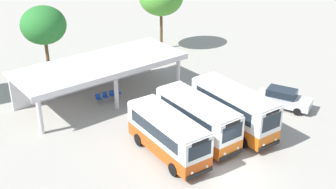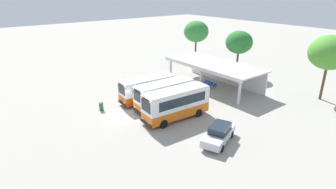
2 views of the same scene
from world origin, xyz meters
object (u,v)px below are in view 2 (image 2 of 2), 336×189
Objects in this scene: parked_car_flank at (219,134)px; litter_bin_apron at (101,107)px; waiting_chair_fourth_seat at (215,85)px; waiting_chair_end_by_column at (206,82)px; city_bus_second_in_row at (165,94)px; waiting_chair_middle_seat at (211,84)px; waiting_chair_second_from_end at (208,83)px; city_bus_nearest_orange at (148,88)px; city_bus_middle_cream at (176,103)px.

parked_car_flank is 14.16m from litter_bin_apron.
waiting_chair_end_by_column is at bearing 177.28° from waiting_chair_fourth_seat.
city_bus_second_in_row reaches higher than waiting_chair_fourth_seat.
litter_bin_apron is (-2.48, -15.58, -0.07)m from waiting_chair_middle_seat.
city_bus_second_in_row is 9.81m from waiting_chair_second_from_end.
litter_bin_apron is at bearing -122.87° from city_bus_second_in_row.
waiting_chair_second_from_end is 0.96× the size of litter_bin_apron.
city_bus_nearest_orange reaches higher than waiting_chair_end_by_column.
waiting_chair_middle_seat is 15.78m from litter_bin_apron.
waiting_chair_fourth_seat is (2.08, 9.81, -1.17)m from city_bus_nearest_orange.
city_bus_middle_cream reaches higher than parked_car_flank.
waiting_chair_middle_seat is (0.62, -0.08, 0.00)m from waiting_chair_second_from_end.
waiting_chair_second_from_end is 15.77m from litter_bin_apron.
parked_car_flank is at bearing 0.46° from city_bus_middle_cream.
parked_car_flank is 5.61× the size of waiting_chair_second_from_end.
waiting_chair_second_from_end and waiting_chair_fourth_seat have the same top height.
litter_bin_apron is at bearing -99.04° from waiting_chair_middle_seat.
litter_bin_apron reaches higher than waiting_chair_middle_seat.
parked_car_flank is at bearing -45.57° from waiting_chair_fourth_seat.
city_bus_nearest_orange is 9.97m from waiting_chair_end_by_column.
city_bus_middle_cream reaches higher than waiting_chair_middle_seat.
waiting_chair_fourth_seat is at bearing -0.72° from waiting_chair_second_from_end.
city_bus_middle_cream is (5.95, -0.39, 0.16)m from city_bus_nearest_orange.
city_bus_nearest_orange is 8.43× the size of waiting_chair_fourth_seat.
city_bus_nearest_orange is at bearing 176.23° from city_bus_middle_cream.
waiting_chair_middle_seat is at bearing 113.85° from city_bus_middle_cream.
city_bus_nearest_orange reaches higher than waiting_chair_middle_seat.
city_bus_nearest_orange is at bearing -173.65° from city_bus_second_in_row.
waiting_chair_fourth_seat is 0.96× the size of litter_bin_apron.
city_bus_nearest_orange is at bearing -98.57° from waiting_chair_middle_seat.
parked_car_flank is at bearing -4.26° from city_bus_second_in_row.
waiting_chair_end_by_column and waiting_chair_second_from_end have the same top height.
city_bus_middle_cream reaches higher than litter_bin_apron.
waiting_chair_end_by_column is (-5.71, 10.29, -1.33)m from city_bus_middle_cream.
city_bus_nearest_orange is 8.06× the size of litter_bin_apron.
waiting_chair_second_from_end is at bearing 179.28° from waiting_chair_fourth_seat.
litter_bin_apron is at bearing -94.53° from waiting_chair_end_by_column.
city_bus_second_in_row is at bearing -80.91° from waiting_chair_middle_seat.
litter_bin_apron is (-3.09, -15.65, -0.07)m from waiting_chair_fourth_seat.
city_bus_middle_cream is 11.50m from waiting_chair_second_from_end.
litter_bin_apron reaches higher than waiting_chair_end_by_column.
waiting_chair_end_by_column is (-11.80, 10.24, -0.31)m from parked_car_flank.
city_bus_middle_cream is at bearing -63.49° from waiting_chair_second_from_end.
litter_bin_apron is (-6.96, -5.44, -1.40)m from city_bus_middle_cream.
city_bus_nearest_orange is 0.95× the size of city_bus_middle_cream.
waiting_chair_fourth_seat is at bearing 134.43° from parked_car_flank.
waiting_chair_fourth_seat is (-9.95, 10.16, -0.31)m from parked_car_flank.
city_bus_nearest_orange is 8.43× the size of waiting_chair_middle_seat.
waiting_chair_second_from_end is (-5.10, 10.22, -1.33)m from city_bus_middle_cream.
waiting_chair_fourth_seat is at bearing 6.01° from waiting_chair_middle_seat.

